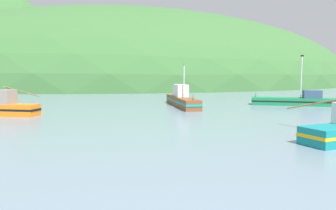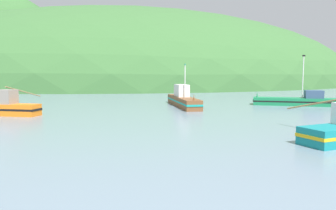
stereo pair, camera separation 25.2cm
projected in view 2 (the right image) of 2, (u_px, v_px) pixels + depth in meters
name	position (u px, v px, depth m)	size (l,w,h in m)	color
hill_far_left	(166.00, 80.00, 207.81)	(97.10, 77.68, 58.29)	#47703D
hill_mid_right	(5.00, 81.00, 194.12)	(85.46, 68.37, 105.31)	#386633
hill_far_right	(127.00, 83.00, 138.78)	(190.55, 152.44, 59.06)	#386633
hill_mid_left	(204.00, 79.00, 254.83)	(82.10, 65.68, 91.13)	#516B38
fishing_boat_orange	(2.00, 107.00, 30.18)	(7.85, 12.21, 6.88)	orange
fishing_boat_green	(301.00, 101.00, 39.61)	(11.39, 7.11, 6.33)	#197A47
fishing_boat_brown	(183.00, 99.00, 38.94)	(1.90, 11.94, 5.20)	brown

